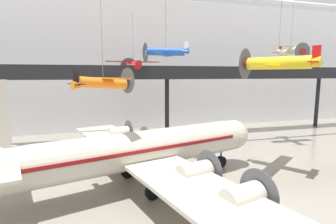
{
  "coord_description": "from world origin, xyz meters",
  "views": [
    {
      "loc": [
        -11.37,
        -16.27,
        10.02
      ],
      "look_at": [
        -3.5,
        11.47,
        5.9
      ],
      "focal_mm": 28.0,
      "sensor_mm": 36.0,
      "label": 1
    }
  ],
  "objects_px": {
    "suspended_plane_yellow_lowwing": "(278,63)",
    "stanchion_barrier": "(243,179)",
    "suspended_plane_orange_highwing": "(103,82)",
    "airliner_silver_main": "(135,151)",
    "suspended_plane_blue_trainer": "(166,52)",
    "suspended_plane_red_highwing": "(133,65)",
    "suspended_plane_cream_biplane": "(291,51)"
  },
  "relations": [
    {
      "from": "suspended_plane_orange_highwing",
      "to": "stanchion_barrier",
      "type": "height_order",
      "value": "suspended_plane_orange_highwing"
    },
    {
      "from": "suspended_plane_blue_trainer",
      "to": "airliner_silver_main",
      "type": "bearing_deg",
      "value": 82.64
    },
    {
      "from": "airliner_silver_main",
      "to": "suspended_plane_cream_biplane",
      "type": "bearing_deg",
      "value": 5.9
    },
    {
      "from": "suspended_plane_yellow_lowwing",
      "to": "suspended_plane_orange_highwing",
      "type": "bearing_deg",
      "value": 51.54
    },
    {
      "from": "stanchion_barrier",
      "to": "suspended_plane_orange_highwing",
      "type": "bearing_deg",
      "value": 167.76
    },
    {
      "from": "airliner_silver_main",
      "to": "suspended_plane_blue_trainer",
      "type": "height_order",
      "value": "suspended_plane_blue_trainer"
    },
    {
      "from": "suspended_plane_orange_highwing",
      "to": "suspended_plane_red_highwing",
      "type": "bearing_deg",
      "value": 48.35
    },
    {
      "from": "suspended_plane_red_highwing",
      "to": "suspended_plane_orange_highwing",
      "type": "distance_m",
      "value": 18.42
    },
    {
      "from": "airliner_silver_main",
      "to": "suspended_plane_blue_trainer",
      "type": "relative_size",
      "value": 3.74
    },
    {
      "from": "airliner_silver_main",
      "to": "suspended_plane_blue_trainer",
      "type": "bearing_deg",
      "value": 40.67
    },
    {
      "from": "suspended_plane_yellow_lowwing",
      "to": "stanchion_barrier",
      "type": "height_order",
      "value": "suspended_plane_yellow_lowwing"
    },
    {
      "from": "suspended_plane_orange_highwing",
      "to": "suspended_plane_blue_trainer",
      "type": "distance_m",
      "value": 9.81
    },
    {
      "from": "airliner_silver_main",
      "to": "suspended_plane_yellow_lowwing",
      "type": "distance_m",
      "value": 16.24
    },
    {
      "from": "suspended_plane_red_highwing",
      "to": "suspended_plane_blue_trainer",
      "type": "distance_m",
      "value": 11.83
    },
    {
      "from": "suspended_plane_red_highwing",
      "to": "airliner_silver_main",
      "type": "bearing_deg",
      "value": 166.75
    },
    {
      "from": "airliner_silver_main",
      "to": "stanchion_barrier",
      "type": "height_order",
      "value": "airliner_silver_main"
    },
    {
      "from": "suspended_plane_orange_highwing",
      "to": "suspended_plane_yellow_lowwing",
      "type": "xyz_separation_m",
      "value": [
        16.7,
        -1.02,
        1.77
      ]
    },
    {
      "from": "suspended_plane_yellow_lowwing",
      "to": "suspended_plane_blue_trainer",
      "type": "bearing_deg",
      "value": 19.07
    },
    {
      "from": "suspended_plane_yellow_lowwing",
      "to": "stanchion_barrier",
      "type": "xyz_separation_m",
      "value": [
        -4.45,
        -1.63,
        -10.8
      ]
    },
    {
      "from": "suspended_plane_cream_biplane",
      "to": "suspended_plane_blue_trainer",
      "type": "relative_size",
      "value": 0.95
    },
    {
      "from": "suspended_plane_orange_highwing",
      "to": "stanchion_barrier",
      "type": "xyz_separation_m",
      "value": [
        12.25,
        -2.66,
        -9.03
      ]
    },
    {
      "from": "suspended_plane_red_highwing",
      "to": "suspended_plane_blue_trainer",
      "type": "xyz_separation_m",
      "value": [
        1.96,
        -11.62,
        1.04
      ]
    },
    {
      "from": "suspended_plane_red_highwing",
      "to": "suspended_plane_blue_trainer",
      "type": "relative_size",
      "value": 1.18
    },
    {
      "from": "suspended_plane_cream_biplane",
      "to": "stanchion_barrier",
      "type": "relative_size",
      "value": 7.26
    },
    {
      "from": "airliner_silver_main",
      "to": "suspended_plane_red_highwing",
      "type": "height_order",
      "value": "suspended_plane_red_highwing"
    },
    {
      "from": "suspended_plane_red_highwing",
      "to": "suspended_plane_yellow_lowwing",
      "type": "xyz_separation_m",
      "value": [
        11.52,
        -18.56,
        -0.4
      ]
    },
    {
      "from": "airliner_silver_main",
      "to": "suspended_plane_cream_biplane",
      "type": "distance_m",
      "value": 27.05
    },
    {
      "from": "suspended_plane_cream_biplane",
      "to": "suspended_plane_orange_highwing",
      "type": "bearing_deg",
      "value": -68.31
    },
    {
      "from": "suspended_plane_blue_trainer",
      "to": "stanchion_barrier",
      "type": "xyz_separation_m",
      "value": [
        5.11,
        -8.57,
        -12.23
      ]
    },
    {
      "from": "suspended_plane_orange_highwing",
      "to": "suspended_plane_blue_trainer",
      "type": "bearing_deg",
      "value": 14.45
    },
    {
      "from": "suspended_plane_yellow_lowwing",
      "to": "stanchion_barrier",
      "type": "distance_m",
      "value": 11.79
    },
    {
      "from": "stanchion_barrier",
      "to": "suspended_plane_cream_biplane",
      "type": "bearing_deg",
      "value": 38.22
    }
  ]
}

